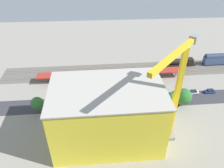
% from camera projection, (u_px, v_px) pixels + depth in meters
% --- Properties ---
extents(ground_plane, '(189.02, 189.02, 0.00)m').
position_uv_depth(ground_plane, '(130.00, 94.00, 95.18)').
color(ground_plane, gray).
rests_on(ground_plane, ground).
extents(rail_bed, '(118.38, 16.48, 0.01)m').
position_uv_depth(rail_bed, '(125.00, 71.00, 110.85)').
color(rail_bed, '#665E54').
rests_on(rail_bed, ground).
extents(street_asphalt, '(118.28, 11.24, 0.01)m').
position_uv_depth(street_asphalt, '(132.00, 101.00, 91.07)').
color(street_asphalt, '#38383D').
rests_on(street_asphalt, ground).
extents(track_rails, '(118.12, 10.04, 0.12)m').
position_uv_depth(track_rails, '(125.00, 70.00, 110.75)').
color(track_rails, '#9E9EA8').
rests_on(track_rails, ground).
extents(platform_canopy_near, '(67.50, 6.09, 3.96)m').
position_uv_depth(platform_canopy_near, '(112.00, 73.00, 102.08)').
color(platform_canopy_near, '#A82D23').
rests_on(platform_canopy_near, ground).
extents(locomotive, '(16.09, 3.22, 5.24)m').
position_uv_depth(locomotive, '(180.00, 62.00, 113.92)').
color(locomotive, black).
rests_on(locomotive, ground).
extents(passenger_coach, '(18.82, 3.42, 6.11)m').
position_uv_depth(passenger_coach, '(222.00, 59.00, 114.38)').
color(passenger_coach, black).
rests_on(passenger_coach, ground).
extents(parked_car_0, '(4.60, 1.91, 1.66)m').
position_uv_depth(parked_car_0, '(210.00, 91.00, 95.42)').
color(parked_car_0, black).
rests_on(parked_car_0, ground).
extents(parked_car_1, '(4.63, 1.95, 1.68)m').
position_uv_depth(parked_car_1, '(193.00, 92.00, 94.79)').
color(parked_car_1, black).
rests_on(parked_car_1, ground).
extents(parked_car_2, '(4.46, 1.80, 1.76)m').
position_uv_depth(parked_car_2, '(178.00, 93.00, 94.39)').
color(parked_car_2, black).
rests_on(parked_car_2, ground).
extents(parked_car_3, '(4.17, 1.93, 1.69)m').
position_uv_depth(parked_car_3, '(161.00, 94.00, 93.73)').
color(parked_car_3, black).
rests_on(parked_car_3, ground).
extents(parked_car_4, '(4.32, 1.87, 1.81)m').
position_uv_depth(parked_car_4, '(143.00, 94.00, 93.92)').
color(parked_car_4, black).
rests_on(parked_car_4, ground).
extents(parked_car_5, '(4.65, 1.84, 1.70)m').
position_uv_depth(parked_car_5, '(127.00, 95.00, 93.48)').
color(parked_car_5, black).
rests_on(parked_car_5, ground).
extents(parked_car_6, '(4.11, 1.78, 1.76)m').
position_uv_depth(parked_car_6, '(109.00, 95.00, 93.33)').
color(parked_car_6, black).
rests_on(parked_car_6, ground).
extents(parked_car_7, '(4.06, 1.90, 1.57)m').
position_uv_depth(parked_car_7, '(93.00, 97.00, 92.41)').
color(parked_car_7, black).
rests_on(parked_car_7, ground).
extents(construction_building, '(33.79, 21.69, 19.57)m').
position_uv_depth(construction_building, '(107.00, 115.00, 69.91)').
color(construction_building, yellow).
rests_on(construction_building, ground).
extents(construction_roof_slab, '(34.40, 22.31, 0.40)m').
position_uv_depth(construction_roof_slab, '(107.00, 89.00, 64.22)').
color(construction_roof_slab, '#B7B2A8').
rests_on(construction_roof_slab, construction_building).
extents(tower_crane, '(17.50, 18.98, 34.77)m').
position_uv_depth(tower_crane, '(176.00, 91.00, 62.87)').
color(tower_crane, gray).
rests_on(tower_crane, ground).
extents(box_truck_0, '(9.00, 2.98, 3.57)m').
position_uv_depth(box_truck_0, '(88.00, 103.00, 87.58)').
color(box_truck_0, black).
rests_on(box_truck_0, ground).
extents(box_truck_1, '(9.34, 2.47, 3.50)m').
position_uv_depth(box_truck_1, '(76.00, 102.00, 88.06)').
color(box_truck_1, black).
rests_on(box_truck_1, ground).
extents(box_truck_2, '(9.23, 3.02, 3.64)m').
position_uv_depth(box_truck_2, '(105.00, 104.00, 86.98)').
color(box_truck_2, black).
rests_on(box_truck_2, ground).
extents(street_tree_0, '(4.63, 4.63, 6.69)m').
position_uv_depth(street_tree_0, '(172.00, 99.00, 85.31)').
color(street_tree_0, brown).
rests_on(street_tree_0, ground).
extents(street_tree_1, '(6.20, 6.20, 7.93)m').
position_uv_depth(street_tree_1, '(184.00, 96.00, 85.90)').
color(street_tree_1, brown).
rests_on(street_tree_1, ground).
extents(street_tree_2, '(4.71, 4.71, 7.05)m').
position_uv_depth(street_tree_2, '(37.00, 103.00, 82.73)').
color(street_tree_2, brown).
rests_on(street_tree_2, ground).
extents(traffic_light, '(0.50, 0.36, 7.27)m').
position_uv_depth(traffic_light, '(120.00, 100.00, 84.19)').
color(traffic_light, '#333333').
rests_on(traffic_light, ground).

